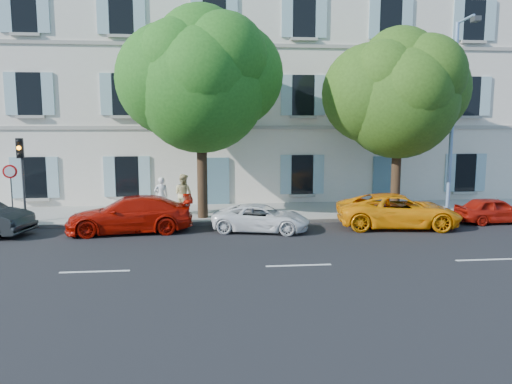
{
  "coord_description": "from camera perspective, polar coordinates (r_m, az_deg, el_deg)",
  "views": [
    {
      "loc": [
        -2.8,
        -18.38,
        4.35
      ],
      "look_at": [
        -0.67,
        2.0,
        1.4
      ],
      "focal_mm": 35.0,
      "sensor_mm": 36.0,
      "label": 1
    }
  ],
  "objects": [
    {
      "name": "building",
      "position": [
        28.77,
        -0.38,
        11.48
      ],
      "size": [
        28.0,
        7.0,
        12.0
      ],
      "primitive_type": "cube",
      "color": "silver",
      "rests_on": "ground"
    },
    {
      "name": "car_red_hatchback",
      "position": [
        23.58,
        25.55,
        -1.88
      ],
      "size": [
        3.3,
        1.42,
        1.11
      ],
      "primitive_type": "imported",
      "rotation": [
        0.0,
        0.0,
        1.6
      ],
      "color": "#A8150A",
      "rests_on": "ground"
    },
    {
      "name": "traffic_light",
      "position": [
        22.6,
        -25.26,
        3.15
      ],
      "size": [
        0.3,
        0.39,
        3.48
      ],
      "color": "#383A3D",
      "rests_on": "sidewalk"
    },
    {
      "name": "tree_left",
      "position": [
        21.57,
        -6.32,
        11.88
      ],
      "size": [
        5.62,
        5.62,
        8.71
      ],
      "color": "#3A2819",
      "rests_on": "sidewalk"
    },
    {
      "name": "car_white_coupe",
      "position": [
        19.71,
        0.61,
        -2.98
      ],
      "size": [
        4.13,
        2.63,
        1.06
      ],
      "primitive_type": "imported",
      "rotation": [
        0.0,
        0.0,
        1.33
      ],
      "color": "white",
      "rests_on": "ground"
    },
    {
      "name": "sidewalk",
      "position": [
        23.4,
        1.01,
        -2.34
      ],
      "size": [
        36.0,
        4.5,
        0.15
      ],
      "primitive_type": "cube",
      "color": "#A09E96",
      "rests_on": "ground"
    },
    {
      "name": "car_yellow_supercar",
      "position": [
        21.19,
        15.97,
        -2.08
      ],
      "size": [
        5.21,
        2.89,
        1.38
      ],
      "primitive_type": "imported",
      "rotation": [
        0.0,
        0.0,
        1.44
      ],
      "color": "#FF970A",
      "rests_on": "ground"
    },
    {
      "name": "car_red_coupe",
      "position": [
        20.12,
        -14.2,
        -2.5
      ],
      "size": [
        4.99,
        2.36,
        1.41
      ],
      "primitive_type": "imported",
      "rotation": [
        0.0,
        0.0,
        4.79
      ],
      "color": "#A60F04",
      "rests_on": "ground"
    },
    {
      "name": "street_lamp",
      "position": [
        23.48,
        21.76,
        8.97
      ],
      "size": [
        0.31,
        1.79,
        8.39
      ],
      "color": "#7293BF",
      "rests_on": "sidewalk"
    },
    {
      "name": "pedestrian_b",
      "position": [
        22.6,
        -8.31,
        -0.25
      ],
      "size": [
        1.13,
        1.09,
        1.83
      ],
      "primitive_type": "imported",
      "rotation": [
        0.0,
        0.0,
        2.49
      ],
      "color": "#D0C285",
      "rests_on": "sidewalk"
    },
    {
      "name": "kerb",
      "position": [
        21.28,
        1.72,
        -3.39
      ],
      "size": [
        36.0,
        0.16,
        0.16
      ],
      "primitive_type": "cube",
      "color": "#9E998E",
      "rests_on": "ground"
    },
    {
      "name": "ground",
      "position": [
        19.09,
        2.63,
        -4.98
      ],
      "size": [
        90.0,
        90.0,
        0.0
      ],
      "primitive_type": "plane",
      "color": "black"
    },
    {
      "name": "tree_right",
      "position": [
        23.01,
        16.02,
        10.06
      ],
      "size": [
        5.14,
        5.14,
        7.92
      ],
      "color": "#3A2819",
      "rests_on": "sidewalk"
    },
    {
      "name": "pedestrian_a",
      "position": [
        22.61,
        -10.77,
        -0.47
      ],
      "size": [
        0.7,
        0.54,
        1.71
      ],
      "primitive_type": "imported",
      "rotation": [
        0.0,
        0.0,
        3.38
      ],
      "color": "white",
      "rests_on": "sidewalk"
    },
    {
      "name": "road_sign",
      "position": [
        22.6,
        -26.24,
        1.12
      ],
      "size": [
        0.56,
        0.12,
        2.42
      ],
      "color": "#383A3D",
      "rests_on": "sidewalk"
    }
  ]
}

